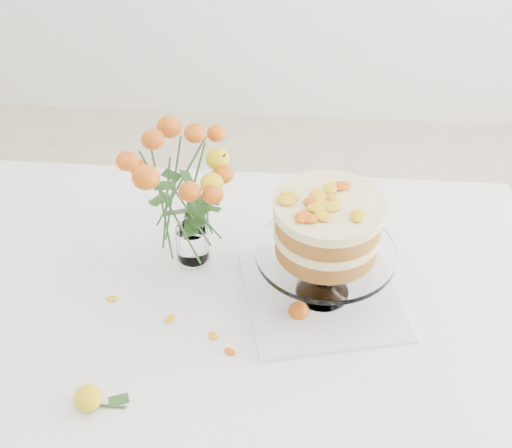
# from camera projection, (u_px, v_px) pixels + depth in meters

# --- Properties ---
(table) EXTENTS (1.43, 0.93, 0.76)m
(table) POSITION_uv_depth(u_px,v_px,m) (230.00, 315.00, 1.67)
(table) COLOR tan
(table) RESTS_ON ground
(napkin) EXTENTS (0.40, 0.40, 0.01)m
(napkin) POSITION_uv_depth(u_px,v_px,m) (322.00, 295.00, 1.60)
(napkin) COLOR white
(napkin) RESTS_ON table
(cake_stand) EXTENTS (0.30, 0.30, 0.27)m
(cake_stand) POSITION_uv_depth(u_px,v_px,m) (327.00, 232.00, 1.48)
(cake_stand) COLOR white
(cake_stand) RESTS_ON napkin
(rose_vase) EXTENTS (0.26, 0.26, 0.38)m
(rose_vase) POSITION_uv_depth(u_px,v_px,m) (188.00, 184.00, 1.55)
(rose_vase) COLOR white
(rose_vase) RESTS_ON table
(loose_rose_near) EXTENTS (0.10, 0.06, 0.05)m
(loose_rose_near) POSITION_uv_depth(u_px,v_px,m) (88.00, 398.00, 1.36)
(loose_rose_near) COLOR yellow
(loose_rose_near) RESTS_ON table
(loose_rose_far) EXTENTS (0.08, 0.05, 0.04)m
(loose_rose_far) POSITION_uv_depth(u_px,v_px,m) (299.00, 311.00, 1.54)
(loose_rose_far) COLOR #BF3209
(loose_rose_far) RESTS_ON table
(stray_petal_a) EXTENTS (0.03, 0.02, 0.00)m
(stray_petal_a) POSITION_uv_depth(u_px,v_px,m) (170.00, 319.00, 1.55)
(stray_petal_a) COLOR #E7B00E
(stray_petal_a) RESTS_ON table
(stray_petal_b) EXTENTS (0.03, 0.02, 0.00)m
(stray_petal_b) POSITION_uv_depth(u_px,v_px,m) (213.00, 336.00, 1.51)
(stray_petal_b) COLOR #E7B00E
(stray_petal_b) RESTS_ON table
(stray_petal_c) EXTENTS (0.03, 0.02, 0.00)m
(stray_petal_c) POSITION_uv_depth(u_px,v_px,m) (230.00, 352.00, 1.48)
(stray_petal_c) COLOR #E7B00E
(stray_petal_c) RESTS_ON table
(stray_petal_d) EXTENTS (0.03, 0.02, 0.00)m
(stray_petal_d) POSITION_uv_depth(u_px,v_px,m) (112.00, 299.00, 1.59)
(stray_petal_d) COLOR #E7B00E
(stray_petal_d) RESTS_ON table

